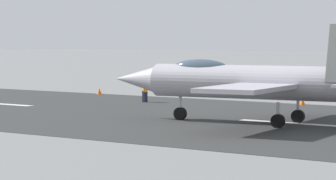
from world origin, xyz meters
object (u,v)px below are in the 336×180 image
fighter_jet (257,81)px  marker_cone_mid (302,101)px  marker_cone_far (99,91)px  crew_person (145,91)px

fighter_jet → marker_cone_mid: size_ratio=32.30×
marker_cone_mid → marker_cone_far: 19.24m
marker_cone_far → crew_person: bearing=151.6°
fighter_jet → marker_cone_far: 27.42m
fighter_jet → marker_cone_mid: 14.55m
marker_cone_mid → marker_cone_far: (19.24, 0.00, 0.00)m
fighter_jet → marker_cone_mid: bearing=-72.2°
crew_person → marker_cone_mid: crew_person is taller
fighter_jet → marker_cone_mid: (4.41, -13.70, -2.16)m
fighter_jet → crew_person: (15.20, -9.12, -1.60)m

